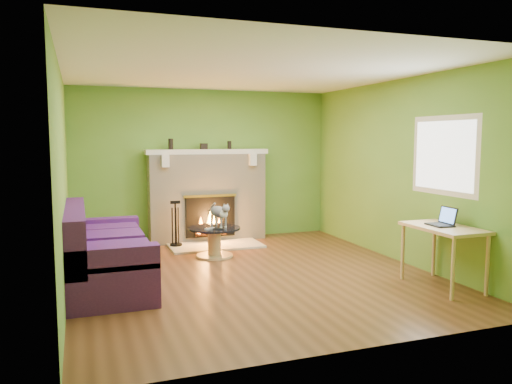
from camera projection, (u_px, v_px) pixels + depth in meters
floor at (252, 274)px, 6.49m from camera, size 5.00×5.00×0.00m
ceiling at (252, 71)px, 6.22m from camera, size 5.00×5.00×0.00m
wall_back at (205, 165)px, 8.70m from camera, size 5.00×0.00×5.00m
wall_front at (353, 196)px, 4.02m from camera, size 5.00×0.00×5.00m
wall_left at (63, 180)px, 5.60m from camera, size 0.00×5.00×5.00m
wall_right at (401, 171)px, 7.11m from camera, size 0.00×5.00×5.00m
window_frame at (444, 155)px, 6.24m from camera, size 0.00×1.20×1.20m
window_pane at (444, 155)px, 6.23m from camera, size 0.00×1.06×1.06m
fireplace at (208, 196)px, 8.58m from camera, size 2.10×0.46×1.58m
hearth at (216, 245)px, 8.18m from camera, size 1.50×0.75×0.03m
mantel at (207, 152)px, 8.48m from camera, size 2.10×0.28×0.08m
sofa at (102, 255)px, 5.98m from camera, size 0.97×2.14×0.96m
coffee_table at (214, 240)px, 7.45m from camera, size 0.78×0.78×0.44m
desk at (444, 234)px, 5.87m from camera, size 0.57×0.99×0.73m
cat at (218, 214)px, 7.49m from camera, size 0.34×0.62×0.37m
remote_silver at (210, 229)px, 7.29m from camera, size 0.17×0.12×0.02m
remote_black at (219, 229)px, 7.27m from camera, size 0.16×0.11×0.02m
laptop at (440, 216)px, 5.89m from camera, size 0.28×0.31×0.22m
fire_tools at (176, 223)px, 8.07m from camera, size 0.20×0.20×0.74m
mantel_vase_left at (171, 144)px, 8.29m from camera, size 0.08×0.08×0.18m
mantel_vase_right at (229, 145)px, 8.63m from camera, size 0.07×0.07×0.14m
mantel_box at (204, 146)px, 8.48m from camera, size 0.12×0.08×0.10m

